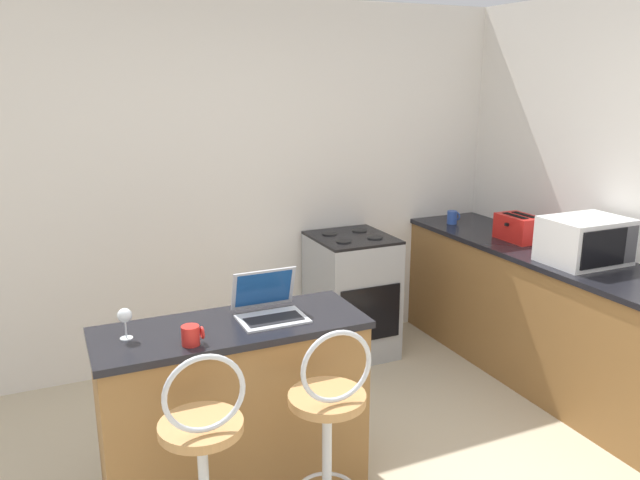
# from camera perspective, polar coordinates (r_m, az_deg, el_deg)

# --- Properties ---
(wall_back) EXTENTS (12.00, 0.06, 2.60)m
(wall_back) POSITION_cam_1_polar(r_m,az_deg,el_deg) (4.55, -8.60, 4.92)
(wall_back) COLOR silver
(wall_back) RESTS_ON ground_plane
(breakfast_bar) EXTENTS (1.29, 0.50, 0.92)m
(breakfast_bar) POSITION_cam_1_polar(r_m,az_deg,el_deg) (3.22, -7.81, -15.21)
(breakfast_bar) COLOR olive
(breakfast_bar) RESTS_ON ground_plane
(counter_right) EXTENTS (0.65, 2.84, 0.92)m
(counter_right) POSITION_cam_1_polar(r_m,az_deg,el_deg) (4.51, 21.25, -7.13)
(counter_right) COLOR olive
(counter_right) RESTS_ON ground_plane
(bar_stool_near) EXTENTS (0.40, 0.40, 1.07)m
(bar_stool_near) POSITION_cam_1_polar(r_m,az_deg,el_deg) (2.72, -10.52, -20.31)
(bar_stool_near) COLOR silver
(bar_stool_near) RESTS_ON ground_plane
(bar_stool_far) EXTENTS (0.40, 0.40, 1.07)m
(bar_stool_far) POSITION_cam_1_polar(r_m,az_deg,el_deg) (2.87, 0.79, -18.01)
(bar_stool_far) COLOR silver
(bar_stool_far) RESTS_ON ground_plane
(laptop) EXTENTS (0.32, 0.28, 0.23)m
(laptop) POSITION_cam_1_polar(r_m,az_deg,el_deg) (3.08, -4.72, -5.97)
(laptop) COLOR #B7BABF
(laptop) RESTS_ON breakfast_bar
(microwave) EXTENTS (0.50, 0.38, 0.29)m
(microwave) POSITION_cam_1_polar(r_m,az_deg,el_deg) (4.25, 23.09, -0.05)
(microwave) COLOR white
(microwave) RESTS_ON counter_right
(toaster) EXTENTS (0.23, 0.32, 0.19)m
(toaster) POSITION_cam_1_polar(r_m,az_deg,el_deg) (4.69, 17.71, 1.07)
(toaster) COLOR red
(toaster) RESTS_ON counter_right
(stove_range) EXTENTS (0.56, 0.61, 0.93)m
(stove_range) POSITION_cam_1_polar(r_m,az_deg,el_deg) (4.74, 2.88, -5.04)
(stove_range) COLOR #9EA3A8
(stove_range) RESTS_ON ground_plane
(wine_glass_tall) EXTENTS (0.07, 0.07, 0.14)m
(wine_glass_tall) POSITION_cam_1_polar(r_m,az_deg,el_deg) (2.93, -17.42, -6.72)
(wine_glass_tall) COLOR silver
(wine_glass_tall) RESTS_ON breakfast_bar
(mug_blue) EXTENTS (0.10, 0.08, 0.10)m
(mug_blue) POSITION_cam_1_polar(r_m,az_deg,el_deg) (5.10, 12.02, 2.05)
(mug_blue) COLOR #2D51AD
(mug_blue) RESTS_ON counter_right
(mug_red) EXTENTS (0.10, 0.08, 0.09)m
(mug_red) POSITION_cam_1_polar(r_m,az_deg,el_deg) (2.82, -11.68, -8.53)
(mug_red) COLOR red
(mug_red) RESTS_ON breakfast_bar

